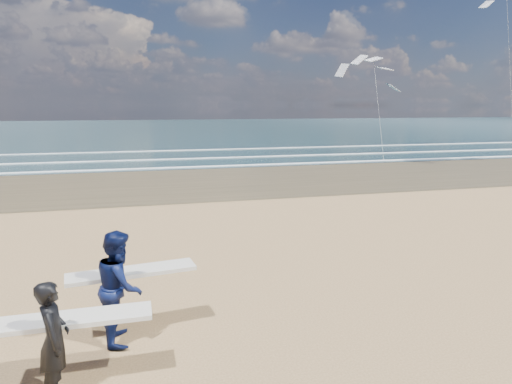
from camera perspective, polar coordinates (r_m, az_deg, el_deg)
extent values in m
cube|color=#4B4028|center=(31.33, 24.00, 2.65)|extent=(220.00, 12.00, 0.01)
cube|color=#1B373B|center=(80.69, -0.70, 8.00)|extent=(220.00, 100.00, 0.02)
cube|color=white|center=(35.17, 19.16, 3.85)|extent=(220.00, 0.50, 0.05)
cube|color=white|center=(39.13, 15.35, 4.71)|extent=(220.00, 0.50, 0.05)
cube|color=white|center=(44.85, 11.20, 5.62)|extent=(220.00, 0.50, 0.05)
imported|color=black|center=(7.00, -23.94, -16.53)|extent=(0.46, 0.65, 1.66)
cube|color=silver|center=(7.23, -21.96, -14.49)|extent=(2.20, 0.53, 0.07)
imported|color=#0B143F|center=(8.12, -16.65, -11.20)|extent=(0.73, 0.93, 1.91)
cube|color=silver|center=(8.41, -15.24, -9.59)|extent=(2.25, 0.81, 0.07)
cube|color=slate|center=(34.42, 15.68, 3.91)|extent=(0.12, 0.12, 0.10)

